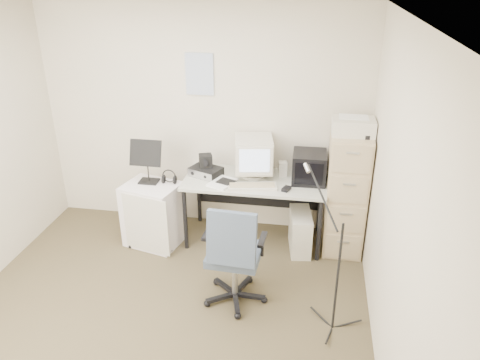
% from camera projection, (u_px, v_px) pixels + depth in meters
% --- Properties ---
extents(floor, '(3.60, 3.60, 0.01)m').
position_uv_depth(floor, '(160.00, 321.00, 4.05)').
color(floor, '#443F28').
rests_on(floor, ground).
extents(ceiling, '(3.60, 3.60, 0.01)m').
position_uv_depth(ceiling, '(131.00, 17.00, 2.99)').
color(ceiling, white).
rests_on(ceiling, ground).
extents(wall_back, '(3.60, 0.02, 2.50)m').
position_uv_depth(wall_back, '(203.00, 120.00, 5.13)').
color(wall_back, beige).
rests_on(wall_back, ground).
extents(wall_right, '(0.02, 3.60, 2.50)m').
position_uv_depth(wall_right, '(395.00, 210.00, 3.25)').
color(wall_right, beige).
rests_on(wall_right, ground).
extents(wall_calendar, '(0.30, 0.02, 0.44)m').
position_uv_depth(wall_calendar, '(200.00, 74.00, 4.91)').
color(wall_calendar, white).
rests_on(wall_calendar, wall_back).
extents(filing_cabinet, '(0.40, 0.60, 1.30)m').
position_uv_depth(filing_cabinet, '(346.00, 192.00, 4.86)').
color(filing_cabinet, tan).
rests_on(filing_cabinet, floor).
extents(printer, '(0.41, 0.29, 0.16)m').
position_uv_depth(printer, '(353.00, 127.00, 4.51)').
color(printer, beige).
rests_on(printer, filing_cabinet).
extents(desk, '(1.50, 0.70, 0.73)m').
position_uv_depth(desk, '(255.00, 210.00, 5.10)').
color(desk, beige).
rests_on(desk, floor).
extents(crt_monitor, '(0.45, 0.47, 0.43)m').
position_uv_depth(crt_monitor, '(254.00, 157.00, 4.94)').
color(crt_monitor, beige).
rests_on(crt_monitor, desk).
extents(crt_tv, '(0.35, 0.37, 0.31)m').
position_uv_depth(crt_tv, '(309.00, 167.00, 4.86)').
color(crt_tv, black).
rests_on(crt_tv, desk).
extents(desk_speaker, '(0.10, 0.10, 0.16)m').
position_uv_depth(desk_speaker, '(283.00, 169.00, 5.00)').
color(desk_speaker, beige).
rests_on(desk_speaker, desk).
extents(keyboard, '(0.52, 0.26, 0.03)m').
position_uv_depth(keyboard, '(252.00, 186.00, 4.76)').
color(keyboard, beige).
rests_on(keyboard, desk).
extents(mouse, '(0.10, 0.12, 0.03)m').
position_uv_depth(mouse, '(286.00, 189.00, 4.71)').
color(mouse, black).
rests_on(mouse, desk).
extents(radio_receiver, '(0.38, 0.33, 0.09)m').
position_uv_depth(radio_receiver, '(206.00, 171.00, 5.02)').
color(radio_receiver, black).
rests_on(radio_receiver, desk).
extents(radio_speaker, '(0.17, 0.16, 0.13)m').
position_uv_depth(radio_speaker, '(206.00, 161.00, 5.01)').
color(radio_speaker, black).
rests_on(radio_speaker, radio_receiver).
extents(papers, '(0.31, 0.36, 0.02)m').
position_uv_depth(papers, '(222.00, 183.00, 4.85)').
color(papers, white).
rests_on(papers, desk).
extents(pc_tower, '(0.27, 0.49, 0.43)m').
position_uv_depth(pc_tower, '(300.00, 231.00, 4.97)').
color(pc_tower, beige).
rests_on(pc_tower, floor).
extents(office_chair, '(0.62, 0.62, 1.01)m').
position_uv_depth(office_chair, '(235.00, 252.00, 4.10)').
color(office_chair, '#3F4653').
rests_on(office_chair, floor).
extents(side_cart, '(0.65, 0.57, 0.69)m').
position_uv_depth(side_cart, '(153.00, 214.00, 5.05)').
color(side_cart, white).
rests_on(side_cart, floor).
extents(music_stand, '(0.37, 0.26, 0.49)m').
position_uv_depth(music_stand, '(147.00, 161.00, 4.87)').
color(music_stand, black).
rests_on(music_stand, side_cart).
extents(headphones, '(0.19, 0.19, 0.03)m').
position_uv_depth(headphones, '(169.00, 179.00, 4.93)').
color(headphones, black).
rests_on(headphones, side_cart).
extents(mic_stand, '(0.03, 0.03, 1.33)m').
position_uv_depth(mic_stand, '(339.00, 262.00, 3.69)').
color(mic_stand, black).
rests_on(mic_stand, floor).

